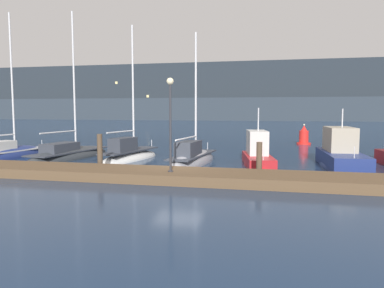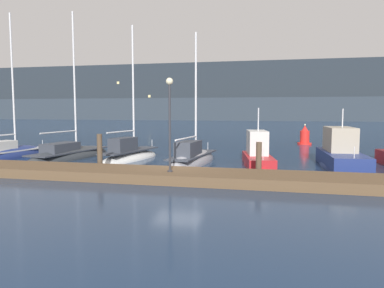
% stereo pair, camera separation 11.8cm
% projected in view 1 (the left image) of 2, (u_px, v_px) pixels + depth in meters
% --- Properties ---
extents(ground_plane, '(400.00, 400.00, 0.00)m').
position_uv_depth(ground_plane, '(178.00, 172.00, 19.59)').
color(ground_plane, '#192D4C').
extents(dock, '(33.41, 2.80, 0.45)m').
position_uv_depth(dock, '(166.00, 175.00, 17.51)').
color(dock, brown).
rests_on(dock, ground).
extents(mooring_pile_1, '(0.28, 0.28, 1.99)m').
position_uv_depth(mooring_pile_1, '(100.00, 153.00, 19.97)').
color(mooring_pile_1, '#4C3D2D').
rests_on(mooring_pile_1, ground).
extents(mooring_pile_2, '(0.28, 0.28, 1.72)m').
position_uv_depth(mooring_pile_2, '(259.00, 160.00, 18.13)').
color(mooring_pile_2, '#4C3D2D').
rests_on(mooring_pile_2, ground).
extents(sailboat_berth_1, '(2.52, 6.99, 10.58)m').
position_uv_depth(sailboat_berth_1, '(8.00, 157.00, 25.28)').
color(sailboat_berth_1, navy).
rests_on(sailboat_berth_1, ground).
extents(sailboat_berth_2, '(3.02, 8.25, 10.60)m').
position_uv_depth(sailboat_berth_2, '(70.00, 157.00, 25.16)').
color(sailboat_berth_2, '#2D3338').
rests_on(sailboat_berth_2, ground).
extents(sailboat_berth_3, '(2.66, 6.50, 9.26)m').
position_uv_depth(sailboat_berth_3, '(129.00, 157.00, 24.27)').
color(sailboat_berth_3, white).
rests_on(sailboat_berth_3, ground).
extents(sailboat_berth_4, '(2.37, 7.01, 8.73)m').
position_uv_depth(sailboat_berth_4, '(193.00, 162.00, 22.64)').
color(sailboat_berth_4, gray).
rests_on(sailboat_berth_4, ground).
extents(motorboat_berth_5, '(2.48, 5.42, 4.01)m').
position_uv_depth(motorboat_berth_5, '(258.00, 160.00, 22.12)').
color(motorboat_berth_5, red).
rests_on(motorboat_berth_5, ground).
extents(motorboat_berth_6, '(2.50, 6.62, 3.83)m').
position_uv_depth(motorboat_berth_6, '(341.00, 159.00, 21.43)').
color(motorboat_berth_6, navy).
rests_on(motorboat_berth_6, ground).
extents(channel_buoy, '(1.29, 1.29, 1.92)m').
position_uv_depth(channel_buoy, '(304.00, 137.00, 35.25)').
color(channel_buoy, red).
rests_on(channel_buoy, ground).
extents(dock_lamppost, '(0.32, 0.32, 4.26)m').
position_uv_depth(dock_lamppost, '(170.00, 110.00, 16.84)').
color(dock_lamppost, '#2D2D33').
rests_on(dock_lamppost, dock).
extents(hillside_backdrop, '(240.00, 23.00, 17.84)m').
position_uv_depth(hillside_backdrop, '(253.00, 94.00, 119.32)').
color(hillside_backdrop, '#232B33').
rests_on(hillside_backdrop, ground).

